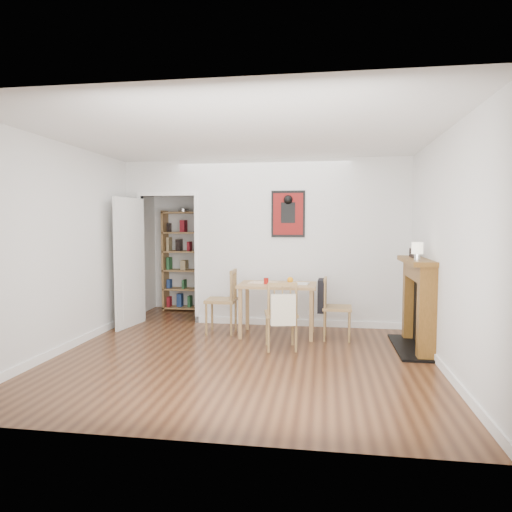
% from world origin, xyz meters
% --- Properties ---
extents(ground, '(5.20, 5.20, 0.00)m').
position_xyz_m(ground, '(0.00, 0.00, 0.00)').
color(ground, brown).
rests_on(ground, ground).
extents(room_shell, '(5.20, 5.20, 5.20)m').
position_xyz_m(room_shell, '(0.10, 1.34, 1.30)').
color(room_shell, silver).
rests_on(room_shell, ground).
extents(dining_table, '(1.09, 0.70, 0.75)m').
position_xyz_m(dining_table, '(0.31, 0.69, 0.66)').
color(dining_table, '#9B7648').
rests_on(dining_table, ground).
extents(chair_left, '(0.48, 0.48, 0.94)m').
position_xyz_m(chair_left, '(-0.52, 0.72, 0.47)').
color(chair_left, olive).
rests_on(chair_left, ground).
extents(chair_right, '(0.50, 0.45, 0.86)m').
position_xyz_m(chair_right, '(1.13, 0.59, 0.45)').
color(chair_right, olive).
rests_on(chair_right, ground).
extents(chair_front, '(0.52, 0.56, 0.88)m').
position_xyz_m(chair_front, '(0.43, -0.02, 0.45)').
color(chair_front, olive).
rests_on(chair_front, ground).
extents(bookshelf, '(0.78, 0.31, 1.84)m').
position_xyz_m(bookshelf, '(-1.61, 2.40, 0.91)').
color(bookshelf, '#9B7648').
rests_on(bookshelf, ground).
extents(fireplace, '(0.45, 1.25, 1.16)m').
position_xyz_m(fireplace, '(2.16, 0.25, 0.62)').
color(fireplace, brown).
rests_on(fireplace, ground).
extents(red_glass, '(0.07, 0.07, 0.09)m').
position_xyz_m(red_glass, '(0.15, 0.64, 0.79)').
color(red_glass, maroon).
rests_on(red_glass, dining_table).
extents(orange_fruit, '(0.09, 0.09, 0.09)m').
position_xyz_m(orange_fruit, '(0.48, 0.79, 0.79)').
color(orange_fruit, orange).
rests_on(orange_fruit, dining_table).
extents(placemat, '(0.42, 0.34, 0.00)m').
position_xyz_m(placemat, '(0.08, 0.78, 0.75)').
color(placemat, beige).
rests_on(placemat, dining_table).
extents(notebook, '(0.30, 0.24, 0.01)m').
position_xyz_m(notebook, '(0.61, 0.71, 0.75)').
color(notebook, silver).
rests_on(notebook, dining_table).
extents(mantel_lamp, '(0.14, 0.14, 0.22)m').
position_xyz_m(mantel_lamp, '(2.06, -0.07, 1.29)').
color(mantel_lamp, silver).
rests_on(mantel_lamp, fireplace).
extents(ceramic_jar_a, '(0.09, 0.09, 0.11)m').
position_xyz_m(ceramic_jar_a, '(2.11, 0.35, 1.22)').
color(ceramic_jar_a, black).
rests_on(ceramic_jar_a, fireplace).
extents(ceramic_jar_b, '(0.09, 0.09, 0.11)m').
position_xyz_m(ceramic_jar_b, '(2.13, 0.61, 1.22)').
color(ceramic_jar_b, black).
rests_on(ceramic_jar_b, fireplace).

